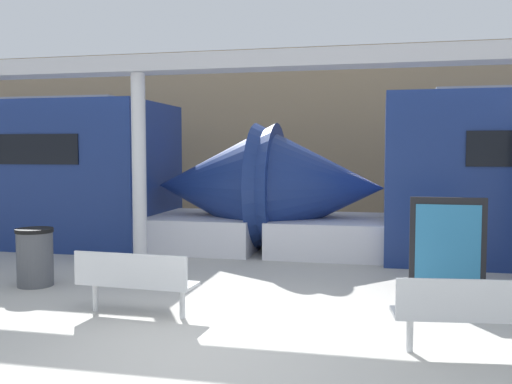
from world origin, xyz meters
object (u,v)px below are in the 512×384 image
object	(u,v)px
poster_board	(447,247)
bench_far	(485,310)
support_column_near	(139,171)
bench_near	(134,279)
trash_bin	(35,257)

from	to	relation	value
poster_board	bench_far	bearing A→B (deg)	-87.30
poster_board	support_column_near	xyz separation A→B (m)	(-5.11, 1.13, 0.99)
bench_near	poster_board	bearing A→B (deg)	28.37
bench_far	poster_board	xyz separation A→B (m)	(-0.11, 2.36, 0.24)
bench_far	poster_board	bearing A→B (deg)	85.38
bench_far	trash_bin	xyz separation A→B (m)	(-6.16, 1.75, -0.03)
support_column_near	bench_far	bearing A→B (deg)	-33.84
bench_near	bench_far	distance (m)	4.03
bench_near	poster_board	distance (m)	4.28
bench_far	trash_bin	bearing A→B (deg)	156.84
bench_far	bench_near	bearing A→B (deg)	164.65
bench_near	support_column_near	world-z (taller)	support_column_near
bench_near	support_column_near	xyz separation A→B (m)	(-1.23, 2.94, 1.23)
trash_bin	support_column_near	size ratio (longest dim) A/B	0.26
bench_far	trash_bin	world-z (taller)	trash_bin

